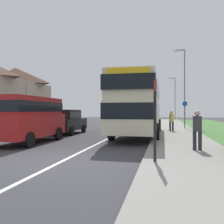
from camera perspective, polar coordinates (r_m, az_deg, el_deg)
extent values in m
plane|color=#38383D|center=(8.24, -11.97, -11.32)|extent=(120.00, 120.00, 0.00)
cube|color=silver|center=(15.81, -0.15, -5.75)|extent=(0.14, 60.00, 0.01)
cube|color=gray|center=(13.51, 15.82, -6.54)|extent=(3.20, 68.00, 0.12)
cube|color=beige|center=(16.65, 6.24, -0.90)|extent=(2.50, 10.84, 1.65)
cube|color=beige|center=(16.70, 6.24, 4.60)|extent=(2.45, 10.63, 1.55)
cube|color=black|center=(16.65, 6.24, 0.24)|extent=(2.52, 10.90, 0.76)
cube|color=black|center=(16.70, 6.24, 4.86)|extent=(2.52, 10.90, 0.72)
cube|color=gold|center=(11.45, 3.62, 9.12)|extent=(2.00, 0.08, 0.44)
cylinder|color=black|center=(20.17, 3.62, -3.05)|extent=(0.30, 1.00, 1.00)
cylinder|color=black|center=(19.97, 10.75, -3.09)|extent=(0.30, 1.00, 1.00)
cylinder|color=black|center=(13.93, -0.09, -4.51)|extent=(0.30, 1.00, 1.00)
cylinder|color=black|center=(13.64, 10.28, -4.62)|extent=(0.30, 1.00, 1.00)
cube|color=#B21E1E|center=(13.48, -18.68, -2.92)|extent=(1.95, 5.02, 1.10)
cube|color=#B21E1E|center=(13.47, -18.68, 1.34)|extent=(1.72, 4.62, 0.90)
cube|color=black|center=(13.47, -18.68, 1.15)|extent=(1.75, 4.67, 0.51)
cylinder|color=black|center=(15.34, -18.81, -4.61)|extent=(0.20, 0.72, 0.72)
cylinder|color=black|center=(14.47, -12.25, -4.90)|extent=(0.20, 0.72, 0.72)
cylinder|color=black|center=(11.71, -18.50, -6.11)|extent=(0.20, 0.72, 0.72)
cube|color=black|center=(18.25, -10.36, -2.78)|extent=(1.73, 4.14, 0.79)
cube|color=black|center=(18.04, -10.61, -0.52)|extent=(1.53, 2.28, 0.65)
cube|color=black|center=(18.04, -10.61, -0.62)|extent=(1.56, 2.30, 0.36)
cylinder|color=black|center=(19.79, -11.24, -3.70)|extent=(0.20, 0.60, 0.60)
cylinder|color=black|center=(19.19, -6.55, -3.82)|extent=(0.20, 0.60, 0.60)
cylinder|color=black|center=(17.46, -14.55, -4.22)|extent=(0.20, 0.60, 0.60)
cylinder|color=black|center=(16.78, -9.32, -4.40)|extent=(0.20, 0.60, 0.60)
cylinder|color=#23232D|center=(10.25, 18.50, -6.64)|extent=(0.14, 0.14, 0.85)
cylinder|color=#23232D|center=(10.28, 19.62, -6.63)|extent=(0.14, 0.14, 0.85)
cylinder|color=#333338|center=(10.20, 19.07, -2.59)|extent=(0.34, 0.34, 0.60)
sphere|color=tan|center=(10.19, 19.07, -0.29)|extent=(0.22, 0.22, 0.22)
cylinder|color=#23232D|center=(19.48, 13.27, -3.39)|extent=(0.14, 0.14, 0.85)
cylinder|color=#23232D|center=(19.49, 13.85, -3.39)|extent=(0.14, 0.14, 0.85)
cylinder|color=#D1C14C|center=(19.46, 13.56, -1.26)|extent=(0.34, 0.34, 0.60)
sphere|color=tan|center=(19.45, 13.56, -0.05)|extent=(0.22, 0.22, 0.22)
cylinder|color=black|center=(7.58, 9.87, -2.41)|extent=(0.09, 0.09, 2.60)
cube|color=red|center=(7.61, 9.88, 5.90)|extent=(0.04, 0.44, 0.32)
cube|color=black|center=(7.59, 9.88, -0.52)|extent=(0.06, 0.52, 0.68)
cylinder|color=slate|center=(22.83, 16.45, -1.30)|extent=(0.08, 0.08, 2.10)
cylinder|color=blue|center=(22.83, 16.46, 1.84)|extent=(0.44, 0.03, 0.44)
cylinder|color=slate|center=(26.63, 16.39, 5.27)|extent=(0.12, 0.12, 8.00)
cube|color=slate|center=(27.24, 15.42, 13.58)|extent=(0.90, 0.10, 0.10)
cube|color=silver|center=(27.20, 14.45, 13.45)|extent=(0.36, 0.20, 0.14)
cylinder|color=slate|center=(43.66, 14.34, 2.87)|extent=(0.12, 0.12, 7.36)
cube|color=slate|center=(43.96, 13.76, 7.60)|extent=(0.90, 0.10, 0.10)
cube|color=silver|center=(43.94, 13.17, 7.52)|extent=(0.36, 0.20, 0.14)
cube|color=tan|center=(32.44, -21.41, 1.64)|extent=(6.59, 5.99, 4.93)
pyramid|color=#4C3328|center=(32.71, -21.42, 7.73)|extent=(6.59, 5.99, 2.01)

